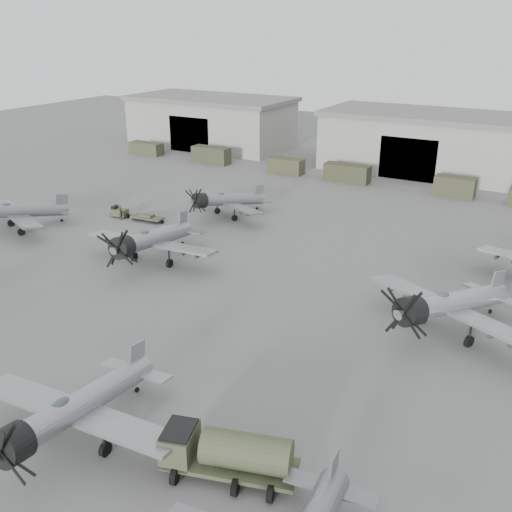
{
  "coord_description": "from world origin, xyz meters",
  "views": [
    {
      "loc": [
        21.03,
        -24.68,
        20.95
      ],
      "look_at": [
        -1.29,
        14.24,
        2.5
      ],
      "focal_mm": 40.0,
      "sensor_mm": 36.0,
      "label": 1
    }
  ],
  "objects_px": {
    "aircraft_mid_2": "(447,305)",
    "tug_trailer": "(130,214)",
    "aircraft_far_0": "(225,200)",
    "ground_crew": "(120,212)",
    "aircraft_mid_1": "(149,240)",
    "aircraft_near_1": "(71,410)",
    "fuel_tanker": "(227,452)",
    "aircraft_mid_0": "(12,211)"
  },
  "relations": [
    {
      "from": "tug_trailer",
      "to": "aircraft_mid_1",
      "type": "bearing_deg",
      "value": -46.46
    },
    {
      "from": "aircraft_near_1",
      "to": "fuel_tanker",
      "type": "height_order",
      "value": "aircraft_near_1"
    },
    {
      "from": "aircraft_far_0",
      "to": "ground_crew",
      "type": "xyz_separation_m",
      "value": [
        -9.93,
        -6.59,
        -1.21
      ]
    },
    {
      "from": "aircraft_mid_0",
      "to": "aircraft_mid_1",
      "type": "xyz_separation_m",
      "value": [
        18.66,
        0.16,
        0.18
      ]
    },
    {
      "from": "aircraft_mid_1",
      "to": "aircraft_mid_0",
      "type": "bearing_deg",
      "value": 175.55
    },
    {
      "from": "aircraft_mid_2",
      "to": "tug_trailer",
      "type": "height_order",
      "value": "aircraft_mid_2"
    },
    {
      "from": "aircraft_mid_1",
      "to": "fuel_tanker",
      "type": "distance_m",
      "value": 28.15
    },
    {
      "from": "aircraft_mid_2",
      "to": "fuel_tanker",
      "type": "distance_m",
      "value": 20.38
    },
    {
      "from": "aircraft_far_0",
      "to": "tug_trailer",
      "type": "relative_size",
      "value": 1.66
    },
    {
      "from": "aircraft_mid_0",
      "to": "ground_crew",
      "type": "relative_size",
      "value": 7.01
    },
    {
      "from": "aircraft_mid_2",
      "to": "aircraft_near_1",
      "type": "bearing_deg",
      "value": -98.5
    },
    {
      "from": "aircraft_near_1",
      "to": "aircraft_mid_0",
      "type": "distance_m",
      "value": 37.63
    },
    {
      "from": "aircraft_mid_1",
      "to": "tug_trailer",
      "type": "xyz_separation_m",
      "value": [
        -10.67,
        9.28,
        -1.88
      ]
    },
    {
      "from": "aircraft_far_0",
      "to": "ground_crew",
      "type": "relative_size",
      "value": 6.56
    },
    {
      "from": "tug_trailer",
      "to": "fuel_tanker",
      "type": "bearing_deg",
      "value": -47.61
    },
    {
      "from": "tug_trailer",
      "to": "aircraft_mid_0",
      "type": "bearing_deg",
      "value": -135.72
    },
    {
      "from": "aircraft_mid_0",
      "to": "aircraft_far_0",
      "type": "relative_size",
      "value": 1.07
    },
    {
      "from": "aircraft_mid_2",
      "to": "aircraft_far_0",
      "type": "relative_size",
      "value": 1.17
    },
    {
      "from": "aircraft_mid_0",
      "to": "aircraft_mid_1",
      "type": "bearing_deg",
      "value": 22.84
    },
    {
      "from": "aircraft_near_1",
      "to": "aircraft_mid_1",
      "type": "height_order",
      "value": "aircraft_mid_1"
    },
    {
      "from": "aircraft_near_1",
      "to": "aircraft_mid_0",
      "type": "relative_size",
      "value": 1.05
    },
    {
      "from": "tug_trailer",
      "to": "ground_crew",
      "type": "relative_size",
      "value": 3.95
    },
    {
      "from": "aircraft_mid_2",
      "to": "aircraft_far_0",
      "type": "bearing_deg",
      "value": 177.37
    },
    {
      "from": "ground_crew",
      "to": "aircraft_far_0",
      "type": "bearing_deg",
      "value": -77.89
    },
    {
      "from": "fuel_tanker",
      "to": "aircraft_mid_2",
      "type": "bearing_deg",
      "value": 56.29
    },
    {
      "from": "aircraft_near_1",
      "to": "aircraft_far_0",
      "type": "xyz_separation_m",
      "value": [
        -13.93,
        36.37,
        -0.22
      ]
    },
    {
      "from": "aircraft_mid_0",
      "to": "aircraft_mid_1",
      "type": "relative_size",
      "value": 0.91
    },
    {
      "from": "aircraft_mid_0",
      "to": "tug_trailer",
      "type": "distance_m",
      "value": 12.48
    },
    {
      "from": "aircraft_near_1",
      "to": "ground_crew",
      "type": "height_order",
      "value": "aircraft_near_1"
    },
    {
      "from": "aircraft_mid_2",
      "to": "ground_crew",
      "type": "distance_m",
      "value": 39.04
    },
    {
      "from": "aircraft_near_1",
      "to": "ground_crew",
      "type": "bearing_deg",
      "value": 124.88
    },
    {
      "from": "aircraft_near_1",
      "to": "fuel_tanker",
      "type": "relative_size",
      "value": 1.78
    },
    {
      "from": "aircraft_near_1",
      "to": "aircraft_mid_2",
      "type": "relative_size",
      "value": 0.96
    },
    {
      "from": "aircraft_near_1",
      "to": "aircraft_mid_0",
      "type": "height_order",
      "value": "aircraft_near_1"
    },
    {
      "from": "aircraft_mid_1",
      "to": "aircraft_far_0",
      "type": "height_order",
      "value": "aircraft_mid_1"
    },
    {
      "from": "aircraft_mid_0",
      "to": "tug_trailer",
      "type": "xyz_separation_m",
      "value": [
        7.99,
        9.44,
        -1.7
      ]
    },
    {
      "from": "aircraft_near_1",
      "to": "tug_trailer",
      "type": "bearing_deg",
      "value": 123.31
    },
    {
      "from": "aircraft_near_1",
      "to": "tug_trailer",
      "type": "distance_m",
      "value": 38.38
    },
    {
      "from": "aircraft_mid_2",
      "to": "fuel_tanker",
      "type": "relative_size",
      "value": 1.85
    },
    {
      "from": "aircraft_mid_0",
      "to": "aircraft_mid_2",
      "type": "xyz_separation_m",
      "value": [
        45.42,
        0.49,
        0.23
      ]
    },
    {
      "from": "fuel_tanker",
      "to": "aircraft_near_1",
      "type": "bearing_deg",
      "value": 178.74
    },
    {
      "from": "tug_trailer",
      "to": "ground_crew",
      "type": "bearing_deg",
      "value": -137.62
    }
  ]
}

